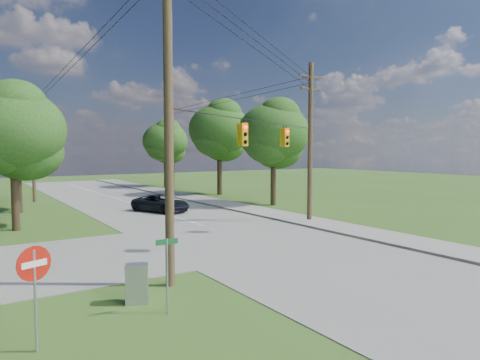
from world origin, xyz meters
TOP-DOWN VIEW (x-y plane):
  - ground at (0.00, 0.00)m, footprint 140.00×140.00m
  - main_road at (2.00, 5.00)m, footprint 10.00×100.00m
  - sidewalk_east at (8.70, 5.00)m, footprint 2.60×100.00m
  - pole_sw at (-4.60, 0.40)m, footprint 2.00×0.32m
  - pole_ne at (8.90, 8.00)m, footprint 2.00×0.32m
  - pole_north_e at (8.90, 30.00)m, footprint 2.00×0.32m
  - pole_north_w at (-5.00, 30.00)m, footprint 2.00×0.32m
  - power_lines at (1.50, 11.54)m, footprint 13.93×29.62m
  - traffic_signals at (2.55, 4.43)m, footprint 4.91×3.27m
  - tree_w_near at (-8.00, 15.00)m, footprint 6.00×6.00m
  - tree_w_mid at (-7.00, 23.00)m, footprint 6.40×6.40m
  - tree_e_near at (12.00, 16.00)m, footprint 6.20×6.20m
  - tree_e_mid at (12.50, 26.00)m, footprint 6.60×6.60m
  - tree_e_far at (11.50, 38.00)m, footprint 5.80×5.80m
  - car_main_north at (2.16, 17.36)m, footprint 3.93×5.20m
  - control_cabinet at (-6.18, -0.62)m, footprint 0.82×0.71m
  - do_not_enter_sign at (-9.29, -2.46)m, footprint 0.80×0.35m
  - street_name_sign at (-5.75, -1.99)m, footprint 0.67×0.07m

SIDE VIEW (x-z plane):
  - ground at x=0.00m, z-range 0.00..0.00m
  - main_road at x=2.00m, z-range 0.00..0.03m
  - sidewalk_east at x=8.70m, z-range 0.00..0.12m
  - control_cabinet at x=-6.18m, z-range 0.00..1.23m
  - car_main_north at x=2.16m, z-range 0.03..1.34m
  - street_name_sign at x=-5.75m, z-range 0.34..2.56m
  - do_not_enter_sign at x=-9.29m, z-range 0.57..3.11m
  - pole_north_e at x=8.90m, z-range 0.13..10.13m
  - pole_north_w at x=-5.00m, z-range 0.13..10.13m
  - pole_ne at x=8.90m, z-range 0.22..10.72m
  - traffic_signals at x=2.55m, z-range 4.97..6.02m
  - tree_e_far at x=11.50m, z-range 1.76..10.08m
  - tree_w_near at x=-8.00m, z-range 1.72..10.12m
  - pole_sw at x=-4.60m, z-range 0.23..12.23m
  - tree_e_near at x=12.00m, z-range 1.85..10.66m
  - tree_w_mid at x=-7.00m, z-range 1.97..11.19m
  - tree_e_mid at x=12.50m, z-range 2.09..11.73m
  - power_lines at x=1.50m, z-range 6.69..11.62m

